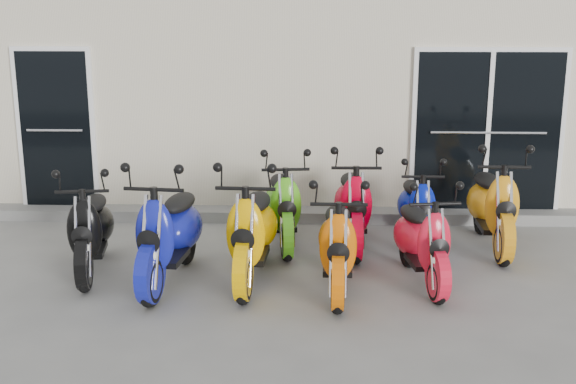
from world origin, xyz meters
name	(u,v)px	position (x,y,z in m)	size (l,w,h in m)	color
ground	(286,272)	(0.00, 0.00, 0.00)	(80.00, 80.00, 0.00)	gray
building	(297,80)	(0.00, 5.20, 1.60)	(14.00, 6.00, 3.20)	beige
front_step	(292,215)	(0.00, 2.02, 0.07)	(14.00, 0.40, 0.15)	gray
door_left	(56,125)	(-3.20, 2.17, 1.26)	(1.07, 0.08, 2.22)	black
door_right	(488,128)	(2.60, 2.17, 1.26)	(2.02, 0.08, 2.22)	black
scooter_front_black	(90,217)	(-2.10, -0.07, 0.62)	(0.61, 1.68, 1.24)	black
scooter_front_blue	(169,220)	(-1.19, -0.34, 0.69)	(0.68, 1.86, 1.37)	#131A99
scooter_front_orange_a	(252,218)	(-0.34, -0.25, 0.68)	(0.67, 1.84, 1.36)	#F0AC00
scooter_front_orange_b	(338,231)	(0.54, -0.50, 0.62)	(0.61, 1.69, 1.25)	#DC5E05
scooter_front_red	(423,229)	(1.41, -0.28, 0.59)	(0.58, 1.60, 1.18)	red
scooter_back_green	(283,194)	(-0.07, 0.94, 0.63)	(0.62, 1.71, 1.27)	#50B91B
scooter_back_red	(353,194)	(0.77, 0.91, 0.65)	(0.64, 1.77, 1.31)	red
scooter_back_blue	(417,199)	(1.54, 1.02, 0.57)	(0.56, 1.55, 1.15)	#05169C
scooter_back_yellow	(494,194)	(2.41, 0.89, 0.67)	(0.66, 1.82, 1.35)	orange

